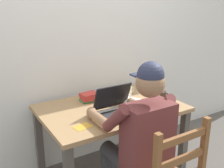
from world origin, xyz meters
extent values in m
cube|color=silver|center=(0.00, 0.49, 1.30)|extent=(6.00, 0.04, 2.60)
cube|color=#9E7A51|center=(0.00, 0.00, 0.70)|extent=(1.20, 0.81, 0.03)
cube|color=#4C4742|center=(0.55, -0.36, 0.34)|extent=(0.06, 0.06, 0.68)
cube|color=#4C4742|center=(-0.55, 0.36, 0.34)|extent=(0.06, 0.06, 0.68)
cube|color=#4C4742|center=(0.55, 0.36, 0.34)|extent=(0.06, 0.06, 0.68)
cube|color=brown|center=(-0.06, -0.59, 0.70)|extent=(0.34, 0.20, 0.50)
sphere|color=#936B4C|center=(-0.06, -0.59, 1.10)|extent=(0.19, 0.19, 0.19)
sphere|color=#282D47|center=(-0.06, -0.59, 1.15)|extent=(0.17, 0.17, 0.17)
cube|color=#282D47|center=(-0.06, -0.50, 1.13)|extent=(0.13, 0.10, 0.01)
cylinder|color=#38383D|center=(-0.15, -0.39, 0.45)|extent=(0.13, 0.40, 0.13)
cylinder|color=#38383D|center=(0.03, -0.39, 0.45)|extent=(0.13, 0.40, 0.13)
cylinder|color=#38383D|center=(0.03, -0.19, 0.23)|extent=(0.10, 0.10, 0.45)
cylinder|color=brown|center=(-0.26, -0.50, 0.86)|extent=(0.10, 0.25, 0.24)
cylinder|color=#936B4C|center=(-0.26, -0.27, 0.77)|extent=(0.07, 0.28, 0.07)
sphere|color=#936B4C|center=(-0.25, -0.13, 0.77)|extent=(0.08, 0.08, 0.08)
cylinder|color=brown|center=(0.14, -0.50, 0.86)|extent=(0.10, 0.25, 0.24)
cylinder|color=#936B4C|center=(0.14, -0.27, 0.77)|extent=(0.07, 0.28, 0.07)
sphere|color=#936B4C|center=(0.13, -0.13, 0.77)|extent=(0.08, 0.08, 0.08)
cube|color=brown|center=(0.13, -0.90, 0.69)|extent=(0.04, 0.04, 0.48)
cube|color=brown|center=(-0.06, -0.90, 0.71)|extent=(0.36, 0.02, 0.04)
cube|color=brown|center=(-0.06, -0.90, 0.85)|extent=(0.36, 0.02, 0.04)
cube|color=black|center=(-0.03, -0.23, 0.73)|extent=(0.33, 0.23, 0.02)
cube|color=#2B2B2D|center=(-0.03, -0.23, 0.74)|extent=(0.29, 0.17, 0.00)
cube|color=black|center=(-0.03, -0.07, 0.84)|extent=(0.33, 0.09, 0.21)
cube|color=#4C515B|center=(-0.03, -0.07, 0.84)|extent=(0.29, 0.07, 0.18)
ellipsoid|color=black|center=(0.24, -0.21, 0.74)|extent=(0.06, 0.10, 0.03)
cylinder|color=beige|center=(0.29, 0.16, 0.77)|extent=(0.08, 0.08, 0.09)
torus|color=beige|center=(0.34, 0.16, 0.77)|extent=(0.05, 0.01, 0.05)
cylinder|color=#38281E|center=(0.45, -0.15, 0.77)|extent=(0.07, 0.07, 0.10)
torus|color=#38281E|center=(0.50, -0.15, 0.78)|extent=(0.05, 0.01, 0.05)
cylinder|color=white|center=(0.13, -0.01, 0.77)|extent=(0.08, 0.08, 0.10)
torus|color=white|center=(0.18, -0.01, 0.78)|extent=(0.05, 0.01, 0.05)
cube|color=#38844C|center=(-0.09, 0.22, 0.73)|extent=(0.17, 0.12, 0.02)
cube|color=#BC332D|center=(-0.10, 0.21, 0.75)|extent=(0.17, 0.13, 0.02)
cube|color=#BC332D|center=(-0.10, 0.22, 0.78)|extent=(0.16, 0.13, 0.03)
cube|color=white|center=(0.21, 0.00, 0.72)|extent=(0.27, 0.26, 0.00)
cube|color=silver|center=(-0.08, -0.14, 0.73)|extent=(0.24, 0.17, 0.01)
cube|color=gold|center=(-0.38, -0.23, 0.72)|extent=(0.15, 0.12, 0.00)
camera|label=1|loc=(-1.10, -1.81, 1.59)|focal=42.10mm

